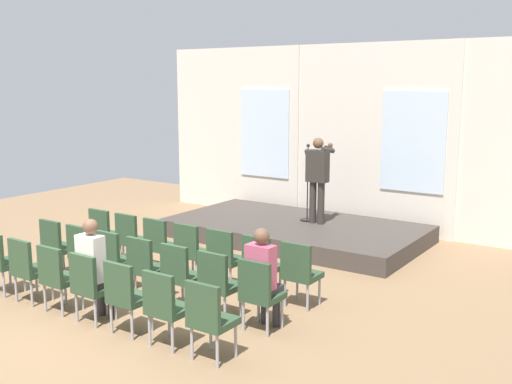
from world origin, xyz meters
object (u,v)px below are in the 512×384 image
audience_r2_c3 (94,265)px  chair_r2_c0 (0,259)px  chair_r0_c0 (105,231)px  chair_r2_c2 (58,274)px  chair_r2_c3 (90,283)px  mic_stand (307,204)px  chair_r0_c5 (260,263)px  chair_r1_c6 (259,291)px  chair_r1_c4 (180,272)px  audience_r1_c6 (263,273)px  chair_r1_c1 (84,250)px  chair_r0_c4 (224,255)px  chair_r2_c5 (165,304)px  chair_r1_c3 (145,264)px  chair_r2_c4 (126,293)px  chair_r2_c1 (28,266)px  chair_r0_c1 (131,237)px  speaker (318,174)px  chair_r1_c5 (218,281)px  chair_r1_c0 (57,244)px  chair_r2_c6 (209,316)px  chair_r0_c6 (300,270)px  chair_r0_c2 (160,243)px  chair_r1_c2 (114,257)px  chair_r0_c3 (191,249)px

audience_r2_c3 → chair_r2_c0: bearing=-177.7°
chair_r0_c0 → chair_r2_c2: 2.38m
chair_r2_c3 → mic_stand: bearing=88.9°
chair_r0_c5 → chair_r1_c6: same height
chair_r1_c4 → audience_r1_c6: (1.30, 0.08, 0.20)m
chair_r1_c1 → chair_r1_c6: (3.26, 0.00, 0.00)m
chair_r0_c4 → chair_r2_c5: bearing=-71.9°
chair_r1_c3 → chair_r2_c5: (1.30, -1.00, 0.00)m
chair_r2_c4 → chair_r0_c4: bearing=90.0°
chair_r2_c1 → chair_r0_c1: bearing=90.0°
speaker → chair_r0_c1: bearing=-116.4°
chair_r0_c5 → audience_r2_c3: (-1.30, -1.92, 0.23)m
speaker → chair_r1_c5: size_ratio=1.80×
chair_r1_c0 → chair_r2_c4: (2.61, -1.00, 0.00)m
chair_r0_c5 → chair_r1_c5: bearing=-90.0°
chair_r1_c1 → chair_r2_c6: (3.26, -1.00, 0.00)m
chair_r2_c0 → chair_r2_c1: same height
chair_r0_c5 → chair_r0_c6: (0.65, 0.00, 0.00)m
chair_r1_c0 → chair_r2_c4: size_ratio=1.00×
audience_r1_c6 → chair_r2_c0: (-3.91, -1.08, -0.20)m
chair_r0_c2 → chair_r2_c1: bearing=-108.1°
audience_r2_c3 → chair_r2_c6: size_ratio=1.46×
chair_r0_c1 → chair_r1_c5: size_ratio=1.00×
chair_r1_c1 → mic_stand: bearing=72.5°
chair_r0_c2 → chair_r0_c5: same height
chair_r1_c3 → audience_r1_c6: audience_r1_c6 is taller
speaker → chair_r2_c5: speaker is taller
chair_r2_c6 → chair_r0_c4: bearing=123.2°
chair_r0_c1 → chair_r0_c2: same height
chair_r1_c5 → chair_r2_c0: (-3.26, -1.00, 0.00)m
chair_r1_c2 → chair_r1_c5: size_ratio=1.00×
chair_r0_c5 → chair_r1_c6: (0.65, -1.00, 0.00)m
chair_r1_c2 → chair_r1_c6: bearing=0.0°
chair_r0_c2 → chair_r1_c6: same height
chair_r1_c2 → chair_r2_c2: 1.00m
chair_r1_c1 → chair_r2_c5: (2.61, -1.00, 0.00)m
chair_r2_c0 → chair_r2_c6: 3.91m
chair_r1_c5 → chair_r2_c6: bearing=-56.8°
chair_r0_c5 → chair_r1_c5: (0.00, -1.00, 0.00)m
chair_r0_c3 → audience_r1_c6: 2.17m
chair_r2_c1 → chair_r2_c6: bearing=0.0°
chair_r0_c1 → chair_r2_c3: 2.38m
speaker → audience_r1_c6: bearing=-69.9°
chair_r1_c0 → audience_r2_c3: 2.17m
chair_r1_c0 → chair_r2_c1: (0.65, -1.00, 0.00)m
chair_r2_c0 → chair_r2_c3: 1.96m
chair_r0_c6 → audience_r2_c3: size_ratio=0.68×
speaker → chair_r1_c5: 4.55m
chair_r1_c2 → chair_r2_c4: same height
chair_r2_c3 → audience_r2_c3: audience_r2_c3 is taller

